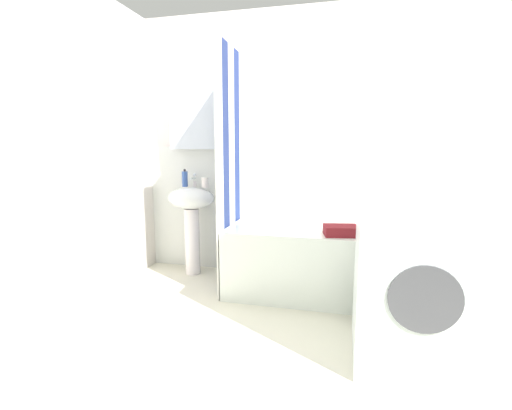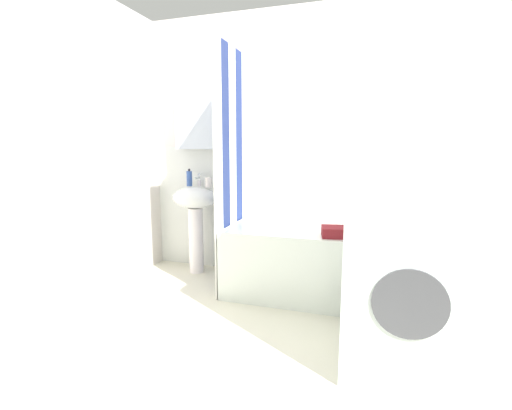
# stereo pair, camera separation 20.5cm
# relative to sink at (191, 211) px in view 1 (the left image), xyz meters

# --- Properties ---
(ground_plane) EXTENTS (4.80, 5.60, 0.04)m
(ground_plane) POSITION_rel_sink_xyz_m (1.03, -1.03, -0.63)
(ground_plane) COLOR beige
(wall_back_tiled) EXTENTS (3.60, 0.18, 2.40)m
(wall_back_tiled) POSITION_rel_sink_xyz_m (0.96, 0.23, 0.53)
(wall_back_tiled) COLOR silver
(wall_back_tiled) RESTS_ON ground_plane
(wall_left_tiled) EXTENTS (0.07, 1.81, 2.40)m
(wall_left_tiled) POSITION_rel_sink_xyz_m (-0.54, -0.69, 0.51)
(wall_left_tiled) COLOR silver
(wall_left_tiled) RESTS_ON ground_plane
(sink) EXTENTS (0.44, 0.34, 0.83)m
(sink) POSITION_rel_sink_xyz_m (0.00, 0.00, 0.00)
(sink) COLOR white
(sink) RESTS_ON ground_plane
(faucet) EXTENTS (0.03, 0.12, 0.12)m
(faucet) POSITION_rel_sink_xyz_m (0.00, 0.08, 0.28)
(faucet) COLOR silver
(faucet) RESTS_ON sink
(soap_dispenser) EXTENTS (0.05, 0.05, 0.17)m
(soap_dispenser) POSITION_rel_sink_xyz_m (-0.08, 0.05, 0.29)
(soap_dispenser) COLOR #35549D
(soap_dispenser) RESTS_ON sink
(toothbrush_cup) EXTENTS (0.06, 0.06, 0.09)m
(toothbrush_cup) POSITION_rel_sink_xyz_m (0.13, 0.02, 0.27)
(toothbrush_cup) COLOR silver
(toothbrush_cup) RESTS_ON sink
(bathtub) EXTENTS (1.63, 0.75, 0.55)m
(bathtub) POSITION_rel_sink_xyz_m (1.28, -0.19, -0.33)
(bathtub) COLOR white
(bathtub) RESTS_ON ground_plane
(shower_curtain) EXTENTS (0.01, 0.75, 2.00)m
(shower_curtain) POSITION_rel_sink_xyz_m (0.45, -0.19, 0.39)
(shower_curtain) COLOR white
(shower_curtain) RESTS_ON ground_plane
(lotion_bottle) EXTENTS (0.06, 0.06, 0.18)m
(lotion_bottle) POSITION_rel_sink_xyz_m (2.00, 0.10, 0.03)
(lotion_bottle) COLOR #BE5563
(lotion_bottle) RESTS_ON bathtub
(body_wash_bottle) EXTENTS (0.04, 0.04, 0.20)m
(body_wash_bottle) POSITION_rel_sink_xyz_m (1.90, 0.09, 0.04)
(body_wash_bottle) COLOR #2A7752
(body_wash_bottle) RESTS_ON bathtub
(towel_folded) EXTENTS (0.27, 0.22, 0.07)m
(towel_folded) POSITION_rel_sink_xyz_m (1.37, -0.42, -0.02)
(towel_folded) COLOR maroon
(towel_folded) RESTS_ON bathtub
(washer_dryer_stack) EXTENTS (0.61, 0.64, 1.75)m
(washer_dryer_stack) POSITION_rel_sink_xyz_m (1.77, -1.03, 0.27)
(washer_dryer_stack) COLOR white
(washer_dryer_stack) RESTS_ON ground_plane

